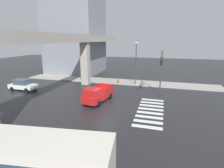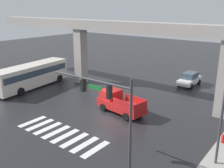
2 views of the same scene
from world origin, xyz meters
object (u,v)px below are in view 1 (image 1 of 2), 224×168
fire_hydrant (118,82)px  sedan_white (23,85)px  pickup_truck (97,95)px  traffic_signal_mast (161,65)px  city_bus (9,159)px  street_lamp_near_corner (136,59)px

fire_hydrant → sedan_white: bearing=121.0°
pickup_truck → traffic_signal_mast: 9.43m
traffic_signal_mast → fire_hydrant: size_ratio=7.64×
sedan_white → fire_hydrant: size_ratio=5.07×
city_bus → fire_hydrant: (23.65, 0.21, -1.29)m
city_bus → pickup_truck: bearing=1.5°
fire_hydrant → traffic_signal_mast: bearing=-125.8°
sedan_white → traffic_signal_mast: traffic_signal_mast is taller
pickup_truck → fire_hydrant: 9.96m
street_lamp_near_corner → fire_hydrant: bearing=97.5°
street_lamp_near_corner → traffic_signal_mast: bearing=-142.9°
fire_hydrant → street_lamp_near_corner: bearing=-82.5°
pickup_truck → sedan_white: size_ratio=1.23×
pickup_truck → sedan_white: (1.97, 13.12, -0.14)m
sedan_white → fire_hydrant: bearing=-59.0°
sedan_white → fire_hydrant: sedan_white is taller
traffic_signal_mast → street_lamp_near_corner: (5.67, 4.28, 0.17)m
street_lamp_near_corner → fire_hydrant: street_lamp_near_corner is taller
traffic_signal_mast → street_lamp_near_corner: bearing=37.1°
pickup_truck → traffic_signal_mast: (4.68, -7.44, 3.40)m
traffic_signal_mast → street_lamp_near_corner: size_ratio=0.90×
sedan_white → street_lamp_near_corner: bearing=-62.8°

